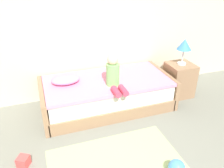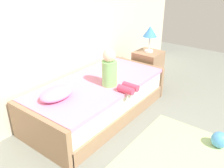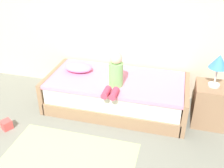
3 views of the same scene
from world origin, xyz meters
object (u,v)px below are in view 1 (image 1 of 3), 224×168
bed (107,94)px  toy_ball (177,168)px  child_figure (114,74)px  table_lamp (184,46)px  pillow (66,79)px  nightstand (179,80)px  toy_block (23,161)px

bed → toy_ball: bed is taller
toy_ball → child_figure: bearing=101.2°
child_figure → table_lamp: bearing=8.3°
pillow → toy_ball: bearing=-60.9°
bed → nightstand: nightstand is taller
toy_ball → pillow: bearing=119.1°
bed → table_lamp: 1.52m
table_lamp → toy_block: (-2.69, -0.87, -0.87)m
bed → nightstand: size_ratio=3.52×
toy_block → table_lamp: bearing=17.9°
toy_ball → toy_block: bearing=157.0°
pillow → toy_block: size_ratio=3.42×
bed → pillow: bearing=171.1°
toy_ball → bed: bearing=100.9°
nightstand → pillow: 2.01m
nightstand → toy_ball: nightstand is taller
child_figure → toy_ball: size_ratio=2.66×
toy_ball → toy_block: size_ratio=1.49×
child_figure → toy_block: size_ratio=3.97×
bed → nightstand: (1.35, -0.04, 0.05)m
bed → child_figure: 0.51m
table_lamp → child_figure: 1.35m
bed → child_figure: bearing=-80.9°
bed → table_lamp: table_lamp is taller
table_lamp → pillow: table_lamp is taller
toy_block → toy_ball: bearing=-23.0°
pillow → toy_ball: size_ratio=2.29×
table_lamp → child_figure: size_ratio=0.88×
nightstand → bed: bearing=178.5°
nightstand → toy_ball: (-1.04, -1.57, -0.20)m
table_lamp → child_figure: bearing=-171.7°
pillow → bed: bearing=-8.9°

